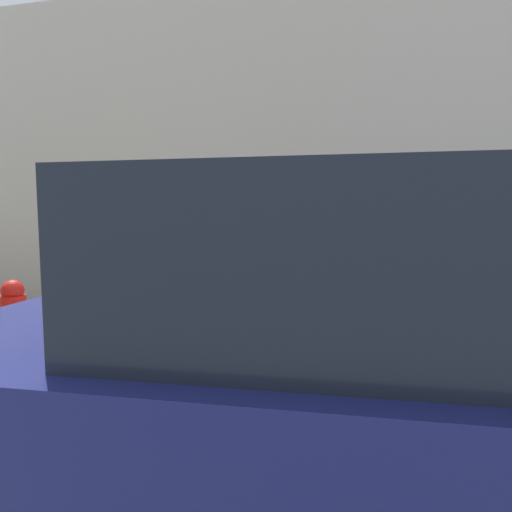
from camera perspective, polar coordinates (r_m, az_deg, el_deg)
name	(u,v)px	position (r m, az deg, el deg)	size (l,w,h in m)	color
ground_plane	(188,471)	(2.83, -9.68, -28.05)	(60.00, 60.00, 0.00)	slate
sidewalk	(258,349)	(4.73, 0.31, -13.14)	(24.00, 2.80, 0.14)	#9E9B96
building_facade	(285,150)	(6.83, 4.20, 14.89)	(24.00, 0.30, 5.43)	beige
parking_meter	(256,253)	(3.30, 0.00, 0.44)	(0.22, 0.15, 1.54)	gray
parked_car_beside_meter	(416,366)	(2.11, 21.95, -14.34)	(4.60, 2.01, 1.72)	black
fire_hydrant	(14,322)	(4.65, -31.26, -8.02)	(0.23, 0.23, 0.83)	red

